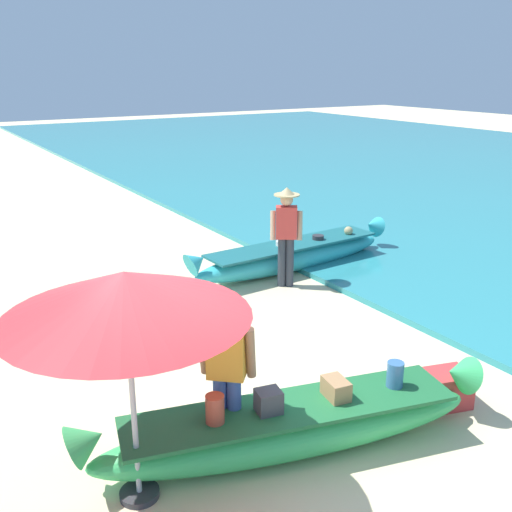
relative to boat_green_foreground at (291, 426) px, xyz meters
name	(u,v)px	position (x,y,z in m)	size (l,w,h in m)	color
ground_plane	(222,455)	(-0.62, 0.32, -0.29)	(80.00, 80.00, 0.00)	beige
boat_green_foreground	(291,426)	(0.00, 0.00, 0.00)	(4.25, 1.61, 0.80)	#38B760
boat_cyan_midground	(294,255)	(3.27, 4.58, -0.01)	(4.58, 0.92, 0.80)	#33B2BC
person_vendor_hatted	(286,230)	(2.64, 3.94, 0.73)	(0.56, 0.47, 1.76)	#333842
person_tourist_customer	(227,366)	(-0.54, 0.33, 0.67)	(0.55, 0.52, 1.71)	#3D5BA8
patio_umbrella_large	(125,296)	(-1.54, 0.19, 1.65)	(2.06, 2.06, 2.15)	#B7B7BC
cooler_box	(444,389)	(1.98, -0.20, -0.09)	(0.55, 0.40, 0.41)	#C63838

